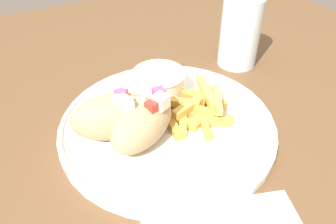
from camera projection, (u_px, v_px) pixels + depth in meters
name	position (u px, v px, depth m)	size (l,w,h in m)	color
table	(179.00, 165.00, 0.54)	(1.13, 1.13, 0.76)	brown
plate	(168.00, 125.00, 0.47)	(0.31, 0.31, 0.02)	white
pita_sandwich_near	(143.00, 123.00, 0.42)	(0.13, 0.11, 0.07)	tan
pita_sandwich_far	(114.00, 116.00, 0.43)	(0.13, 0.09, 0.06)	tan
fries_pile	(193.00, 108.00, 0.48)	(0.11, 0.12, 0.03)	gold
sauce_ramekin	(156.00, 83.00, 0.51)	(0.08, 0.08, 0.04)	white
water_glass	(240.00, 35.00, 0.59)	(0.07, 0.07, 0.13)	silver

